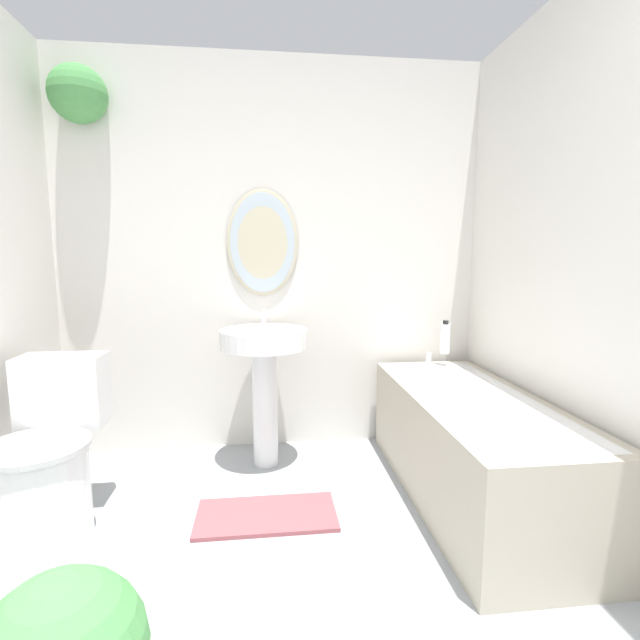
{
  "coord_description": "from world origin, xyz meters",
  "views": [
    {
      "loc": [
        -0.06,
        -0.31,
        1.22
      ],
      "look_at": [
        0.17,
        1.61,
        0.95
      ],
      "focal_mm": 26.0,
      "sensor_mm": 36.0,
      "label": 1
    }
  ],
  "objects_px": {
    "pedestal_sink": "(264,363)",
    "shampoo_bottle": "(445,338)",
    "toilet": "(47,464)",
    "bathtub": "(472,445)"
  },
  "relations": [
    {
      "from": "pedestal_sink",
      "to": "shampoo_bottle",
      "type": "bearing_deg",
      "value": 6.25
    },
    {
      "from": "pedestal_sink",
      "to": "shampoo_bottle",
      "type": "xyz_separation_m",
      "value": [
        1.12,
        0.12,
        0.1
      ]
    },
    {
      "from": "pedestal_sink",
      "to": "toilet",
      "type": "bearing_deg",
      "value": -148.5
    },
    {
      "from": "toilet",
      "to": "bathtub",
      "type": "relative_size",
      "value": 0.5
    },
    {
      "from": "toilet",
      "to": "bathtub",
      "type": "bearing_deg",
      "value": 1.97
    },
    {
      "from": "toilet",
      "to": "shampoo_bottle",
      "type": "relative_size",
      "value": 3.62
    },
    {
      "from": "pedestal_sink",
      "to": "bathtub",
      "type": "bearing_deg",
      "value": -26.52
    },
    {
      "from": "pedestal_sink",
      "to": "shampoo_bottle",
      "type": "relative_size",
      "value": 4.34
    },
    {
      "from": "pedestal_sink",
      "to": "bathtub",
      "type": "height_order",
      "value": "pedestal_sink"
    },
    {
      "from": "bathtub",
      "to": "shampoo_bottle",
      "type": "relative_size",
      "value": 7.25
    }
  ]
}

